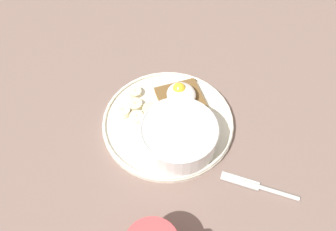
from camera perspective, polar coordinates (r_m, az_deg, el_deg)
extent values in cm
cube|color=#786158|center=(75.91, 0.00, -1.79)|extent=(120.00, 120.00, 2.00)
cylinder|color=silver|center=(74.68, 0.00, -1.14)|extent=(26.12, 26.12, 1.00)
torus|color=silver|center=(74.02, 0.00, -0.78)|extent=(25.92, 25.92, 0.60)
cylinder|color=white|center=(69.24, 1.63, -3.20)|extent=(14.34, 14.34, 5.14)
torus|color=white|center=(67.10, 1.68, -2.00)|extent=(14.54, 14.54, 0.60)
cylinder|color=#B26474|center=(69.69, 1.62, -3.44)|extent=(12.94, 12.94, 3.68)
ellipsoid|color=#B26474|center=(68.31, 1.65, -2.69)|extent=(12.29, 12.29, 1.20)
ellipsoid|color=beige|center=(68.07, -1.16, -2.43)|extent=(1.74, 1.14, 0.74)
ellipsoid|color=tan|center=(67.09, 2.17, -3.83)|extent=(1.53, 1.07, 0.62)
ellipsoid|color=tan|center=(67.17, 2.56, -3.64)|extent=(2.11, 1.95, 0.76)
ellipsoid|color=#8C6549|center=(66.47, 1.95, -4.58)|extent=(2.02, 1.88, 0.73)
cube|color=brown|center=(76.60, 2.00, 2.57)|extent=(9.39, 9.39, 0.30)
cube|color=olive|center=(76.93, 1.99, 2.37)|extent=(9.21, 9.21, 1.04)
ellipsoid|color=white|center=(75.54, 2.03, 3.22)|extent=(6.34, 5.86, 2.55)
sphere|color=yellow|center=(75.40, 1.71, 4.05)|extent=(2.67, 2.67, 2.67)
cylinder|color=#F7EDC8|center=(75.27, -6.92, 0.63)|extent=(3.94, 4.05, 1.92)
cylinder|color=#C0B99C|center=(74.74, -6.97, 0.94)|extent=(0.70, 0.71, 0.23)
cylinder|color=beige|center=(76.25, -5.04, 1.62)|extent=(3.67, 3.66, 1.27)
cylinder|color=tan|center=(75.77, -5.08, 1.90)|extent=(0.66, 0.66, 0.12)
cylinder|color=beige|center=(75.45, -2.60, 0.89)|extent=(4.13, 4.18, 1.14)
cylinder|color=tan|center=(75.11, -2.61, 1.08)|extent=(0.74, 0.75, 0.17)
cylinder|color=beige|center=(78.19, -5.05, 3.54)|extent=(3.68, 3.61, 1.67)
cylinder|color=#BBAE89|center=(77.69, -5.09, 3.85)|extent=(0.65, 0.64, 0.18)
cylinder|color=beige|center=(74.31, -4.81, -0.29)|extent=(2.92, 2.92, 1.30)
cylinder|color=#B5A98B|center=(73.79, -4.84, 0.00)|extent=(0.53, 0.52, 0.12)
cylinder|color=silver|center=(69.84, 15.18, -10.88)|extent=(6.65, 9.16, 0.80)
cube|color=silver|center=(69.47, 10.92, -9.76)|extent=(5.29, 6.67, 0.30)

